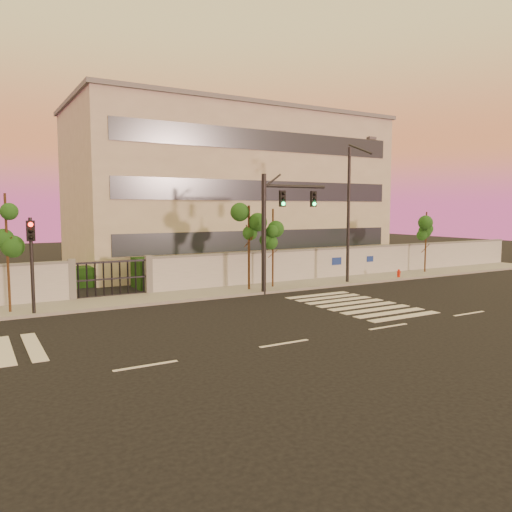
% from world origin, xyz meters
% --- Properties ---
extents(ground, '(120.00, 120.00, 0.00)m').
position_xyz_m(ground, '(0.00, 0.00, 0.00)').
color(ground, black).
rests_on(ground, ground).
extents(sidewalk, '(60.00, 3.00, 0.15)m').
position_xyz_m(sidewalk, '(0.00, 10.50, 0.07)').
color(sidewalk, gray).
rests_on(sidewalk, ground).
extents(perimeter_wall, '(60.00, 0.36, 2.20)m').
position_xyz_m(perimeter_wall, '(0.10, 12.00, 1.07)').
color(perimeter_wall, '#ADAFB4').
rests_on(perimeter_wall, ground).
extents(hedge_row, '(41.00, 4.25, 1.80)m').
position_xyz_m(hedge_row, '(1.17, 14.74, 0.82)').
color(hedge_row, '#123811').
rests_on(hedge_row, ground).
extents(institutional_building, '(24.40, 12.40, 12.25)m').
position_xyz_m(institutional_building, '(9.00, 21.99, 6.16)').
color(institutional_building, '#BBB39E').
rests_on(institutional_building, ground).
extents(road_markings, '(57.00, 7.62, 0.02)m').
position_xyz_m(road_markings, '(-1.58, 3.76, 0.01)').
color(road_markings, silver).
rests_on(road_markings, ground).
extents(street_tree_c, '(1.39, 1.11, 5.41)m').
position_xyz_m(street_tree_c, '(-7.98, 10.13, 3.98)').
color(street_tree_c, '#382314').
rests_on(street_tree_c, ground).
extents(street_tree_d, '(1.64, 1.30, 4.91)m').
position_xyz_m(street_tree_d, '(4.32, 10.23, 3.62)').
color(street_tree_d, '#382314').
rests_on(street_tree_d, ground).
extents(street_tree_e, '(1.37, 1.09, 4.73)m').
position_xyz_m(street_tree_e, '(6.03, 10.40, 3.48)').
color(street_tree_e, '#382314').
rests_on(street_tree_e, ground).
extents(street_tree_f, '(1.38, 1.10, 4.49)m').
position_xyz_m(street_tree_f, '(19.30, 10.70, 3.31)').
color(street_tree_f, '#382314').
rests_on(street_tree_f, ground).
extents(traffic_signal_main, '(4.19, 0.42, 6.63)m').
position_xyz_m(traffic_signal_main, '(5.46, 9.10, 4.19)').
color(traffic_signal_main, black).
rests_on(traffic_signal_main, ground).
extents(traffic_signal_secondary, '(0.34, 0.33, 4.36)m').
position_xyz_m(traffic_signal_secondary, '(-7.11, 9.25, 2.77)').
color(traffic_signal_secondary, black).
rests_on(traffic_signal_secondary, ground).
extents(streetlight_east, '(0.53, 2.14, 8.88)m').
position_xyz_m(streetlight_east, '(11.07, 9.45, 4.80)').
color(streetlight_east, black).
rests_on(streetlight_east, ground).
extents(fire_hydrant, '(0.27, 0.25, 0.68)m').
position_xyz_m(fire_hydrant, '(15.45, 9.54, 0.34)').
color(fire_hydrant, red).
rests_on(fire_hydrant, ground).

